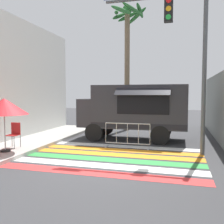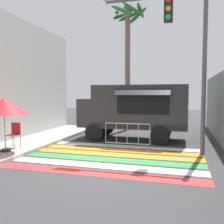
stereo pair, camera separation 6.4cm
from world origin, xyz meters
The scene contains 8 objects.
ground_plane centered at (0.00, 0.00, 0.00)m, with size 60.00×60.00×0.00m, color #38383A.
crosswalk_painted centered at (0.00, 0.90, 0.00)m, with size 6.40×4.36×0.01m.
food_truck centered at (0.02, 4.54, 1.58)m, with size 5.23×2.55×2.70m.
traffic_signal_pole centered at (2.41, 2.18, 4.26)m, with size 3.95×0.29×6.29m.
patio_umbrella centered at (-3.92, 0.11, 1.81)m, with size 1.75×1.75×1.98m.
folding_chair centered at (-4.06, 0.84, 0.74)m, with size 0.42×0.42×0.99m.
barricade_front centered at (0.19, 2.55, 0.52)m, with size 1.92×0.44×1.06m.
palm_tree centered at (-0.93, 7.80, 5.57)m, with size 2.22×2.42×7.77m.
Camera 2 is at (2.39, -7.62, 2.26)m, focal length 40.00 mm.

